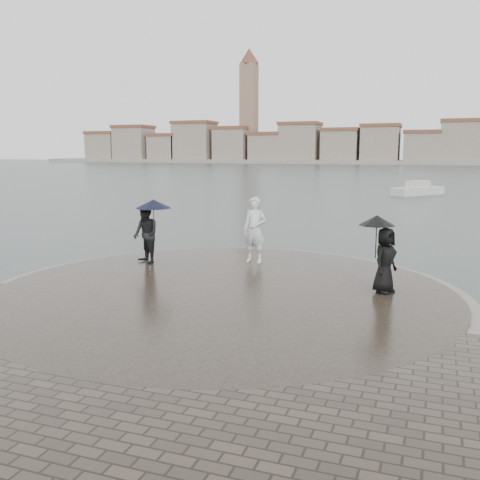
% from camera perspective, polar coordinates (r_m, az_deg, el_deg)
% --- Properties ---
extents(ground, '(400.00, 400.00, 0.00)m').
position_cam_1_polar(ground, '(11.03, -8.86, -11.34)').
color(ground, '#2B3835').
rests_on(ground, ground).
extents(kerb_ring, '(12.50, 12.50, 0.32)m').
position_cam_1_polar(kerb_ring, '(13.99, -1.86, -6.04)').
color(kerb_ring, gray).
rests_on(kerb_ring, ground).
extents(quay_tip, '(11.90, 11.90, 0.36)m').
position_cam_1_polar(quay_tip, '(13.98, -1.86, -5.96)').
color(quay_tip, '#2D261E').
rests_on(quay_tip, ground).
extents(statue, '(0.81, 0.58, 2.11)m').
position_cam_1_polar(statue, '(17.06, 1.58, 1.09)').
color(statue, silver).
rests_on(statue, quay_tip).
extents(visitor_left, '(1.40, 1.22, 2.04)m').
position_cam_1_polar(visitor_left, '(17.17, -9.84, 1.38)').
color(visitor_left, black).
rests_on(visitor_left, quay_tip).
extents(visitor_right, '(1.12, 1.04, 1.95)m').
position_cam_1_polar(visitor_right, '(13.89, 15.01, -1.10)').
color(visitor_right, black).
rests_on(visitor_right, quay_tip).
extents(far_skyline, '(260.00, 20.00, 37.00)m').
position_cam_1_polar(far_skyline, '(170.08, 16.70, 9.64)').
color(far_skyline, gray).
rests_on(far_skyline, ground).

